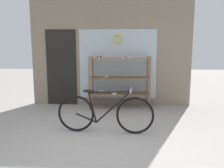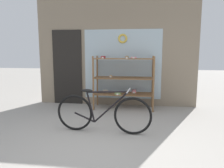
{
  "view_description": "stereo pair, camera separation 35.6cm",
  "coord_description": "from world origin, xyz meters",
  "views": [
    {
      "loc": [
        0.37,
        -3.25,
        1.52
      ],
      "look_at": [
        0.13,
        1.14,
        0.85
      ],
      "focal_mm": 35.0,
      "sensor_mm": 36.0,
      "label": 1
    },
    {
      "loc": [
        0.72,
        -3.22,
        1.52
      ],
      "look_at": [
        0.13,
        1.14,
        0.85
      ],
      "focal_mm": 35.0,
      "sensor_mm": 36.0,
      "label": 2
    }
  ],
  "objects": [
    {
      "name": "ground_plane",
      "position": [
        0.0,
        0.0,
        0.0
      ],
      "size": [
        30.0,
        30.0,
        0.0
      ],
      "primitive_type": "plane",
      "color": "gray"
    },
    {
      "name": "storefront_facade",
      "position": [
        -0.05,
        2.85,
        1.52
      ],
      "size": [
        4.43,
        0.13,
        3.12
      ],
      "color": "gray",
      "rests_on": "ground_plane"
    },
    {
      "name": "display_case",
      "position": [
        0.25,
        2.44,
        0.81
      ],
      "size": [
        1.56,
        0.56,
        1.4
      ],
      "color": "brown",
      "rests_on": "ground_plane"
    },
    {
      "name": "bicycle",
      "position": [
        0.02,
        0.66,
        0.37
      ],
      "size": [
        1.81,
        0.46,
        0.83
      ],
      "rotation": [
        0.0,
        0.0,
        -0.06
      ],
      "color": "black",
      "rests_on": "ground_plane"
    }
  ]
}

